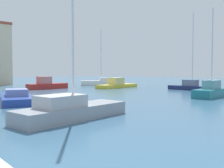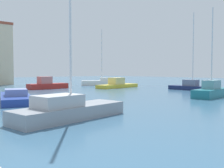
% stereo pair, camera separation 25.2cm
% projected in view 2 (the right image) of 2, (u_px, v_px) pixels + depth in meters
% --- Properties ---
extents(water, '(160.00, 160.00, 0.00)m').
position_uv_depth(water, '(47.00, 95.00, 29.19)').
color(water, '#38607F').
rests_on(water, ground).
extents(sailboat_grey_distant_north, '(7.12, 3.08, 10.49)m').
position_uv_depth(sailboat_grey_distant_north, '(68.00, 109.00, 14.31)').
color(sailboat_grey_distant_north, gray).
rests_on(sailboat_grey_distant_north, water).
extents(sailboat_teal_behind_lamppost, '(6.14, 2.64, 9.11)m').
position_uv_depth(sailboat_teal_behind_lamppost, '(211.00, 91.00, 26.43)').
color(sailboat_teal_behind_lamppost, '#1E707A').
rests_on(sailboat_teal_behind_lamppost, water).
extents(sailboat_white_near_pier, '(7.13, 5.96, 10.31)m').
position_uv_depth(sailboat_white_near_pier, '(103.00, 82.00, 47.57)').
color(sailboat_white_near_pier, white).
rests_on(sailboat_white_near_pier, water).
extents(sailboat_navy_far_left, '(1.99, 6.98, 10.75)m').
position_uv_depth(sailboat_navy_far_left, '(192.00, 86.00, 36.01)').
color(sailboat_navy_far_left, '#19234C').
rests_on(sailboat_navy_far_left, water).
extents(motorboat_blue_mid_harbor, '(4.81, 8.62, 1.16)m').
position_uv_depth(motorboat_blue_mid_harbor, '(16.00, 97.00, 22.65)').
color(motorboat_blue_mid_harbor, '#233D93').
rests_on(motorboat_blue_mid_harbor, water).
extents(motorboat_red_outer_mooring, '(6.17, 2.04, 1.86)m').
position_uv_depth(motorboat_red_outer_mooring, '(47.00, 85.00, 38.64)').
color(motorboat_red_outer_mooring, '#B22823').
rests_on(motorboat_red_outer_mooring, water).
extents(motorboat_yellow_far_right, '(8.25, 3.12, 1.62)m').
position_uv_depth(motorboat_yellow_far_right, '(117.00, 84.00, 41.17)').
color(motorboat_yellow_far_right, gold).
rests_on(motorboat_yellow_far_right, water).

